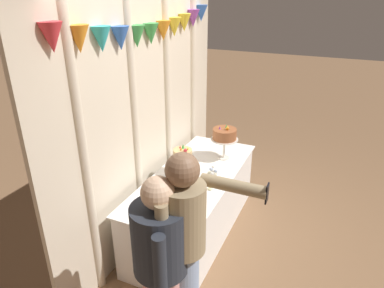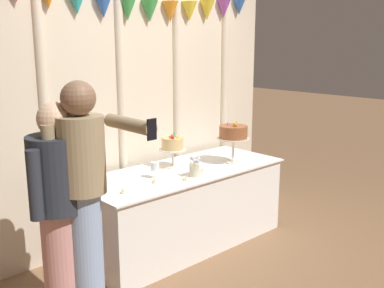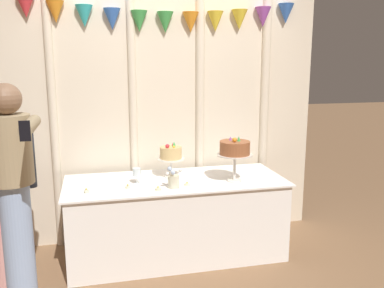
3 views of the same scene
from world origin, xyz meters
TOP-DOWN VIEW (x-y plane):
  - ground_plane at (0.00, 0.00)m, footprint 24.00×24.00m
  - draped_curtain at (0.02, 0.60)m, footprint 3.10×0.16m
  - cake_table at (0.00, 0.10)m, footprint 1.97×0.80m
  - cake_display_nearleft at (-0.02, 0.22)m, footprint 0.25×0.25m
  - cake_display_nearright at (0.50, -0.05)m, footprint 0.31×0.31m
  - wine_glass at (-0.35, 0.07)m, footprint 0.07×0.07m
  - flower_vase at (-0.06, -0.12)m, footprint 0.15×0.11m
  - tealight_far_left at (-0.78, -0.08)m, footprint 0.04×0.04m
  - tealight_near_left at (-0.44, -0.04)m, footprint 0.04×0.04m
  - tealight_near_right at (-0.20, -0.16)m, footprint 0.05×0.05m
  - tealight_far_right at (0.06, -0.09)m, footprint 0.05×0.05m
  - guest_girl_blue_dress at (-1.28, -0.38)m, footprint 0.45×0.68m
  - guest_man_dark_suit at (-1.39, -0.26)m, footprint 0.50×0.50m

SIDE VIEW (x-z plane):
  - ground_plane at x=0.00m, z-range 0.00..0.00m
  - cake_table at x=0.00m, z-range 0.00..0.73m
  - tealight_far_right at x=0.06m, z-range 0.72..0.75m
  - tealight_near_right at x=-0.20m, z-range 0.72..0.75m
  - tealight_near_left at x=-0.44m, z-range 0.72..0.75m
  - tealight_far_left at x=-0.78m, z-range 0.72..0.76m
  - flower_vase at x=-0.06m, z-range 0.70..0.89m
  - guest_man_dark_suit at x=-1.39m, z-range 0.06..1.56m
  - wine_glass at x=-0.35m, z-range 0.76..0.90m
  - guest_girl_blue_dress at x=-1.28m, z-range 0.10..1.74m
  - cake_display_nearleft at x=-0.02m, z-range 0.77..1.10m
  - cake_display_nearright at x=0.50m, z-range 0.81..1.22m
  - draped_curtain at x=0.02m, z-range 0.11..2.64m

